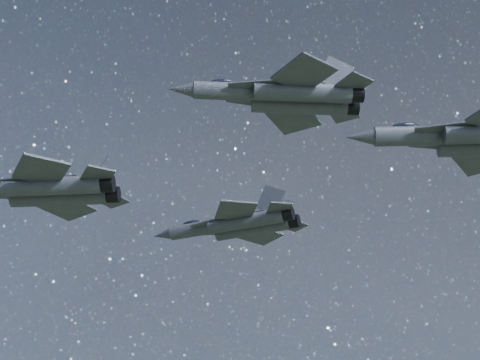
# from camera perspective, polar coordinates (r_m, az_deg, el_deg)

# --- Properties ---
(jet_lead) EXTENTS (19.99, 13.96, 5.03)m
(jet_lead) POSITION_cam_1_polar(r_m,az_deg,el_deg) (73.31, -15.24, -0.70)
(jet_lead) COLOR #363B44
(jet_left) EXTENTS (17.94, 12.38, 4.50)m
(jet_left) POSITION_cam_1_polar(r_m,az_deg,el_deg) (80.28, -0.20, -3.46)
(jet_left) COLOR #363B44
(jet_right) EXTENTS (15.38, 10.43, 3.87)m
(jet_right) POSITION_cam_1_polar(r_m,az_deg,el_deg) (55.70, 3.50, 6.55)
(jet_right) COLOR #363B44
(jet_slot) EXTENTS (19.47, 13.49, 4.89)m
(jet_slot) POSITION_cam_1_polar(r_m,az_deg,el_deg) (65.83, 17.92, 3.18)
(jet_slot) COLOR #363B44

